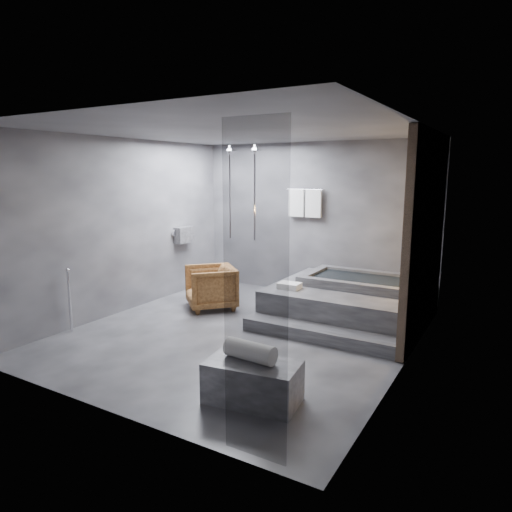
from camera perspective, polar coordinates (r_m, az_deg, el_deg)
The scene contains 7 objects.
room at distance 6.25m, azimuth 2.47°, elevation 5.57°, with size 5.00×5.04×2.82m.
tub_deck at distance 7.36m, azimuth 11.36°, elevation -5.62°, with size 2.20×2.00×0.50m, color #343436.
tub_step at distance 6.36m, azimuth 7.77°, elevation -9.62°, with size 2.20×0.36×0.18m, color #343436.
concrete_bench at distance 4.70m, azimuth -0.41°, elevation -15.45°, with size 0.92×0.51×0.42m, color #37383A.
driftwood_chair at distance 7.71m, azimuth -5.67°, elevation -3.90°, with size 0.77×0.79×0.72m, color #472911.
rolled_towel at distance 4.62m, azimuth -0.74°, elevation -11.80°, with size 0.19×0.19×0.54m, color white.
deck_towel at distance 7.04m, azimuth 4.20°, elevation -3.71°, with size 0.33×0.24×0.09m, color white.
Camera 1 is at (3.31, -5.27, 2.26)m, focal length 32.00 mm.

